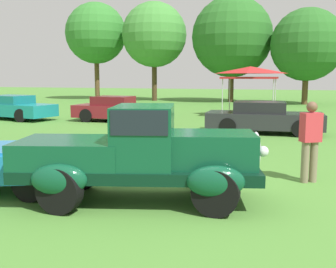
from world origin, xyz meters
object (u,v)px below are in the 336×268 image
Objects in this scene: feature_pickup_truck at (140,153)px; show_car_teal at (13,108)px; show_car_burgundy at (116,109)px; show_car_charcoal at (263,118)px; spectator_between_cars at (310,139)px; canopy_tent_left_field at (250,72)px.

feature_pickup_truck is 15.54m from show_car_teal.
show_car_charcoal is (7.15, -2.11, 0.00)m from show_car_burgundy.
feature_pickup_truck is at bearing -98.91° from show_car_charcoal.
show_car_burgundy is at bearing 163.58° from show_car_charcoal.
feature_pickup_truck is 1.08× the size of show_car_burgundy.
feature_pickup_truck is 2.62× the size of spectator_between_cars.
show_car_teal is at bearing 135.49° from feature_pickup_truck.
feature_pickup_truck is 12.85m from show_car_burgundy.
feature_pickup_truck is 3.67m from spectator_between_cars.
feature_pickup_truck reaches higher than show_car_charcoal.
show_car_charcoal is at bearing 81.09° from feature_pickup_truck.
feature_pickup_truck reaches higher than spectator_between_cars.
canopy_tent_left_field is at bearing 88.90° from feature_pickup_truck.
feature_pickup_truck is 9.54m from show_car_charcoal.
canopy_tent_left_field is (-2.60, 13.73, 1.51)m from spectator_between_cars.
feature_pickup_truck is at bearing -91.10° from canopy_tent_left_field.
show_car_burgundy is at bearing 6.76° from show_car_teal.
show_car_burgundy is 1.43× the size of canopy_tent_left_field.
show_car_teal and show_car_charcoal have the same top height.
show_car_charcoal is at bearing 101.26° from spectator_between_cars.
canopy_tent_left_field is at bearing 100.73° from spectator_between_cars.
show_car_teal is 12.60m from canopy_tent_left_field.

